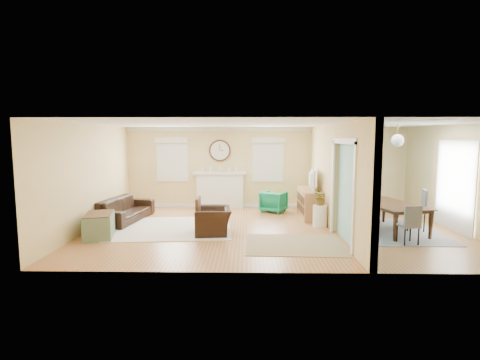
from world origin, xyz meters
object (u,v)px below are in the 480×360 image
(eames_chair, at_px, (213,221))
(credenza, at_px, (310,203))
(sofa, at_px, (125,209))
(dining_table, at_px, (390,217))
(green_chair, at_px, (274,202))

(eames_chair, xyz_separation_m, credenza, (2.60, 1.92, 0.09))
(sofa, distance_m, eames_chair, 2.87)
(eames_chair, bearing_deg, sofa, -123.85)
(eames_chair, xyz_separation_m, dining_table, (4.30, 0.35, 0.03))
(credenza, bearing_deg, dining_table, -42.57)
(dining_table, bearing_deg, credenza, 33.60)
(sofa, xyz_separation_m, dining_table, (6.84, -1.00, 0.03))
(green_chair, bearing_deg, eames_chair, 86.48)
(green_chair, relative_size, dining_table, 0.36)
(green_chair, bearing_deg, credenza, 171.13)
(sofa, height_order, green_chair, green_chair)
(credenza, relative_size, dining_table, 0.80)
(credenza, distance_m, dining_table, 2.32)
(credenza, bearing_deg, eames_chair, -143.53)
(credenza, bearing_deg, green_chair, 143.22)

